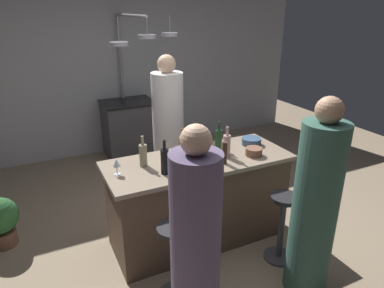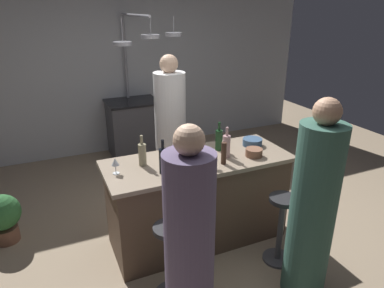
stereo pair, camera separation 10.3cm
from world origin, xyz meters
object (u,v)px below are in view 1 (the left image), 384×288
Objects in this scene: stove_range at (129,128)px; potted_plant at (0,219)px; wine_bottle_dark at (165,161)px; wine_bottle_red at (219,139)px; bar_stool_right at (282,225)px; chef at (168,134)px; wine_glass_near_left_guest at (215,157)px; mixing_bowl_blue at (251,141)px; pepper_mill at (224,153)px; wine_bottle_white at (143,155)px; guest_right at (315,208)px; mixing_bowl_ceramic at (187,150)px; bar_stool_left at (174,259)px; wine_bottle_rose at (227,145)px; guest_left at (195,247)px; wine_bottle_amber at (183,149)px; wine_glass_by_chef at (116,164)px; mixing_bowl_wooden at (254,152)px.

stove_range is 1.71× the size of potted_plant.
wine_bottle_red is at bearing 21.76° from wine_bottle_dark.
potted_plant is (-2.37, 1.37, -0.08)m from bar_stool_right.
wine_glass_near_left_guest is (-0.04, -1.23, 0.19)m from chef.
wine_bottle_red is 0.74m from wine_bottle_dark.
pepper_mill is at bearing -150.51° from mixing_bowl_blue.
stove_range is at bearing 77.54° from wine_bottle_white.
mixing_bowl_ceramic is (-0.57, 1.16, 0.16)m from guest_right.
chef is 1.77m from bar_stool_left.
bar_stool_right is at bearing -79.81° from stove_range.
bar_stool_left and bar_stool_right have the same top height.
wine_bottle_white reaches higher than mixing_bowl_blue.
wine_bottle_rose reaches higher than pepper_mill.
guest_left reaches higher than wine_glass_near_left_guest.
wine_bottle_amber is 0.44m from wine_bottle_rose.
pepper_mill is at bearing -4.01° from wine_bottle_dark.
wine_bottle_amber is at bearing -0.33° from wine_glass_by_chef.
wine_bottle_white is 0.98× the size of wine_bottle_red.
wine_glass_near_left_guest reaches higher than mixing_bowl_blue.
mixing_bowl_ceramic is (-0.09, 0.40, -0.06)m from wine_glass_near_left_guest.
wine_bottle_rose is at bearing 105.32° from guest_right.
bar_stool_left is 4.66× the size of wine_glass_near_left_guest.
pepper_mill reaches higher than mixing_bowl_wooden.
wine_glass_near_left_guest reaches higher than mixing_bowl_wooden.
bar_stool_left is 4.66× the size of wine_glass_by_chef.
chef is at bearing 87.91° from wine_glass_near_left_guest.
wine_bottle_rose is at bearing -9.71° from wine_bottle_amber.
potted_plant is at bearing 126.72° from guest_left.
wine_bottle_amber is 0.47m from wine_bottle_red.
guest_right is 10.20× the size of mixing_bowl_wooden.
guest_left is 7.98× the size of mixing_bowl_blue.
wine_bottle_dark reaches higher than wine_bottle_white.
potted_plant is 1.71× the size of wine_bottle_rose.
wine_bottle_amber reaches higher than wine_bottle_red.
wine_bottle_red reaches higher than wine_glass_near_left_guest.
wine_bottle_red is at bearing 83.68° from wine_bottle_rose.
wine_glass_by_chef is at bearing -35.62° from potted_plant.
chef reaches higher than mixing_bowl_wooden.
wine_bottle_dark reaches higher than stove_range.
wine_bottle_dark is (1.41, -0.90, 0.72)m from potted_plant.
mixing_bowl_ceramic is at bearing -91.31° from stove_range.
wine_bottle_amber is at bearing 32.99° from wine_bottle_dark.
pepper_mill reaches higher than mixing_bowl_ceramic.
wine_bottle_rose is at bearing 51.62° from pepper_mill.
guest_left is at bearing -137.82° from mixing_bowl_blue.
bar_stool_right is 1.25m from wine_bottle_dark.
mixing_bowl_blue is at bearing 5.93° from wine_bottle_amber.
potted_plant is at bearing 147.55° from wine_bottle_dark.
wine_glass_near_left_guest reaches higher than potted_plant.
mixing_bowl_wooden is at bearing -120.16° from mixing_bowl_blue.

